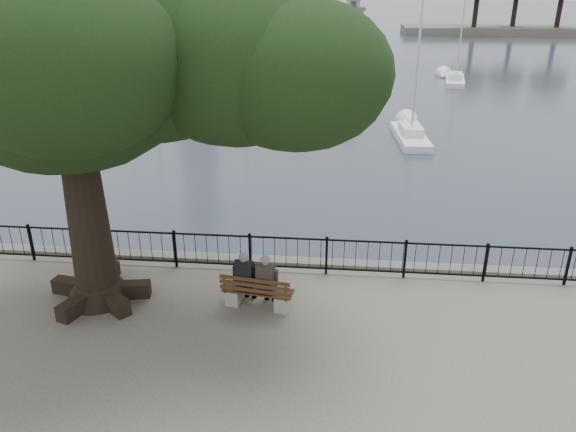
# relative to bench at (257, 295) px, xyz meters

# --- Properties ---
(harbor) EXTENTS (260.00, 260.00, 1.20)m
(harbor) POSITION_rel_bench_xyz_m (0.55, 2.25, -0.81)
(harbor) COLOR #54524F
(harbor) RESTS_ON ground
(railing) EXTENTS (22.06, 0.06, 1.00)m
(railing) POSITION_rel_bench_xyz_m (0.55, 1.75, 0.25)
(railing) COLOR black
(railing) RESTS_ON ground
(bench) EXTENTS (1.72, 0.75, 0.88)m
(bench) POSITION_rel_bench_xyz_m (0.00, 0.00, 0.00)
(bench) COLOR gray
(bench) RESTS_ON ground
(person_left) EXTENTS (0.45, 0.73, 1.40)m
(person_left) POSITION_rel_bench_xyz_m (-0.28, 0.14, 0.34)
(person_left) COLOR black
(person_left) RESTS_ON ground
(person_right) EXTENTS (0.45, 0.73, 1.40)m
(person_right) POSITION_rel_bench_xyz_m (0.23, 0.06, 0.34)
(person_right) COLOR black
(person_right) RESTS_ON ground
(tree) EXTENTS (10.88, 7.60, 8.88)m
(tree) POSITION_rel_bench_xyz_m (-3.03, 0.15, 5.54)
(tree) COLOR black
(tree) RESTS_ON ground
(lion_monument) EXTENTS (5.71, 5.71, 8.49)m
(lion_monument) POSITION_rel_bench_xyz_m (2.55, 49.19, 0.81)
(lion_monument) COLOR #54524F
(lion_monument) RESTS_ON ground
(sailboat_a) EXTENTS (1.99, 4.77, 8.99)m
(sailboat_a) POSITION_rel_bench_xyz_m (-8.93, 20.41, -1.01)
(sailboat_a) COLOR white
(sailboat_a) RESTS_ON ground
(sailboat_b) EXTENTS (1.57, 5.05, 11.02)m
(sailboat_b) POSITION_rel_bench_xyz_m (-3.68, 20.44, -0.97)
(sailboat_b) COLOR white
(sailboat_b) RESTS_ON ground
(sailboat_c) EXTENTS (1.81, 5.28, 10.95)m
(sailboat_c) POSITION_rel_bench_xyz_m (5.52, 18.67, -0.98)
(sailboat_c) COLOR white
(sailboat_c) RESTS_ON ground
(sailboat_e) EXTENTS (3.23, 5.56, 12.37)m
(sailboat_e) POSITION_rel_bench_xyz_m (-13.60, 28.12, -0.95)
(sailboat_e) COLOR white
(sailboat_e) RESTS_ON ground
(sailboat_f) EXTENTS (1.62, 4.96, 10.62)m
(sailboat_f) POSITION_rel_bench_xyz_m (-1.41, 31.75, -0.98)
(sailboat_f) COLOR white
(sailboat_f) RESTS_ON ground
(sailboat_g) EXTENTS (2.26, 5.35, 10.16)m
(sailboat_g) POSITION_rel_bench_xyz_m (10.95, 36.51, -1.00)
(sailboat_g) COLOR white
(sailboat_g) RESTS_ON ground
(sailboat_h) EXTENTS (2.42, 5.24, 12.06)m
(sailboat_h) POSITION_rel_bench_xyz_m (-6.47, 43.03, -0.94)
(sailboat_h) COLOR white
(sailboat_h) RESTS_ON ground
(far_shore) EXTENTS (30.00, 8.60, 9.18)m
(far_shore) POSITION_rel_bench_xyz_m (26.09, 78.71, 2.69)
(far_shore) COLOR #554F46
(far_shore) RESTS_ON ground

